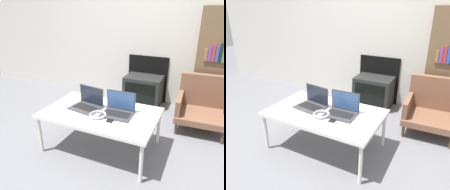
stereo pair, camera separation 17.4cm
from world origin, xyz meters
TOP-DOWN VIEW (x-y plane):
  - ground_plane at (0.00, 0.00)m, footprint 14.00×14.00m
  - wall_back at (0.00, 1.93)m, footprint 7.00×0.08m
  - table at (0.00, 0.32)m, footprint 1.23×0.76m
  - laptop_left at (-0.19, 0.36)m, footprint 0.36×0.29m
  - laptop_right at (0.19, 0.36)m, footprint 0.33×0.26m
  - headphones at (0.02, 0.22)m, footprint 0.19×0.19m
  - phone at (0.18, 0.20)m, footprint 0.07×0.12m
  - tv at (0.08, 1.67)m, footprint 0.59×0.42m
  - armchair at (1.01, 1.31)m, footprint 0.67×0.62m

SIDE VIEW (x-z plane):
  - ground_plane at x=0.00m, z-range 0.00..0.00m
  - tv at x=0.08m, z-range 0.00..0.48m
  - armchair at x=1.01m, z-range -0.01..0.68m
  - table at x=0.00m, z-range 0.20..0.66m
  - phone at x=0.18m, z-range 0.46..0.47m
  - headphones at x=0.02m, z-range 0.46..0.49m
  - laptop_left at x=-0.19m, z-range 0.39..0.62m
  - laptop_right at x=0.19m, z-range 0.39..0.62m
  - wall_back at x=0.00m, z-range -0.01..2.59m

